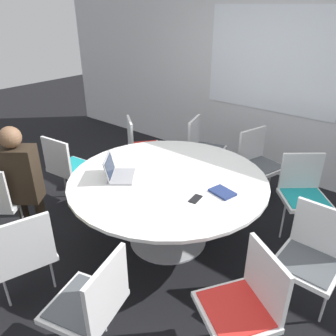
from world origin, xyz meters
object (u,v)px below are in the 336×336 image
chair_3 (245,301)px  laptop (117,172)px  chair_4 (312,253)px  person_0 (20,176)px  chair_5 (303,190)px  chair_7 (203,145)px  chair_2 (92,301)px  chair_6 (258,159)px  chair_9 (67,164)px  chair_8 (140,144)px  chair_1 (23,251)px  cell_phone (196,199)px  spiral_notebook (222,192)px

chair_3 → laptop: laptop is taller
chair_4 → person_0: 2.65m
chair_5 → chair_7: same height
chair_2 → person_0: 1.62m
chair_3 → person_0: bearing=37.6°
chair_2 → chair_6: same height
chair_9 → chair_8: bearing=70.9°
chair_1 → chair_4: 2.17m
chair_1 → chair_2: bearing=-70.6°
chair_1 → chair_2: size_ratio=1.00×
chair_7 → laptop: size_ratio=2.15×
chair_1 → chair_3: bearing=-49.9°
chair_3 → chair_6: (-0.86, 2.00, 0.00)m
chair_8 → chair_6: bearing=58.5°
chair_1 → cell_phone: bearing=-16.0°
chair_4 → chair_7: bearing=-33.3°
chair_6 → spiral_notebook: 1.28m
chair_2 → laptop: bearing=23.8°
chair_1 → chair_6: 2.72m
chair_2 → chair_6: 2.61m
laptop → cell_phone: bearing=-118.1°
chair_1 → chair_2: same height
chair_3 → chair_9: (-2.52, 0.47, 0.00)m
chair_5 → chair_7: bearing=-54.1°
chair_3 → chair_8: (-2.29, 1.46, 0.00)m
chair_2 → chair_9: size_ratio=1.00×
chair_2 → chair_8: 2.58m
chair_3 → chair_9: bearing=22.2°
chair_9 → laptop: laptop is taller
chair_1 → spiral_notebook: chair_1 is taller
chair_3 → cell_phone: chair_3 is taller
chair_4 → chair_8: 2.58m
chair_9 → laptop: 1.00m
chair_5 → chair_6: (-0.67, 0.39, 0.00)m
chair_5 → chair_7: 1.48m
chair_5 → chair_1: bearing=19.0°
chair_2 → cell_phone: chair_2 is taller
chair_4 → cell_phone: 0.97m
chair_6 → laptop: (-0.70, -1.62, 0.25)m
chair_3 → chair_7: bearing=-17.5°
chair_4 → spiral_notebook: (-0.81, 0.04, 0.21)m
chair_1 → chair_2: (0.77, 0.03, 0.00)m
chair_1 → chair_7: same height
chair_2 → chair_5: same height
chair_9 → spiral_notebook: 1.92m
chair_4 → chair_9: 2.71m
chair_9 → chair_1: bearing=-53.8°
chair_9 → person_0: bearing=-77.2°
chair_3 → chair_4: size_ratio=1.00×
chair_7 → person_0: 2.26m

